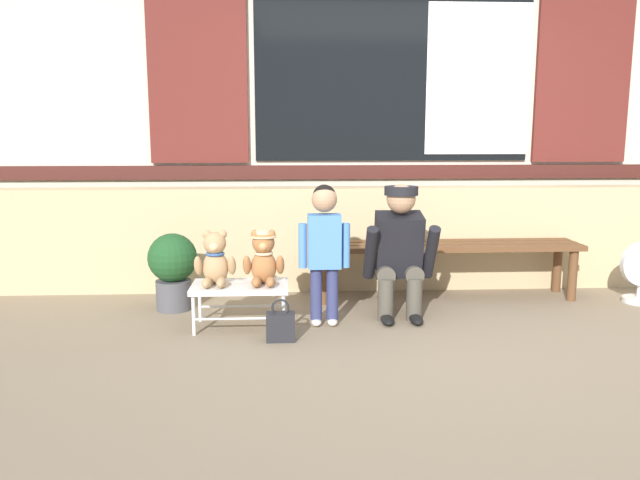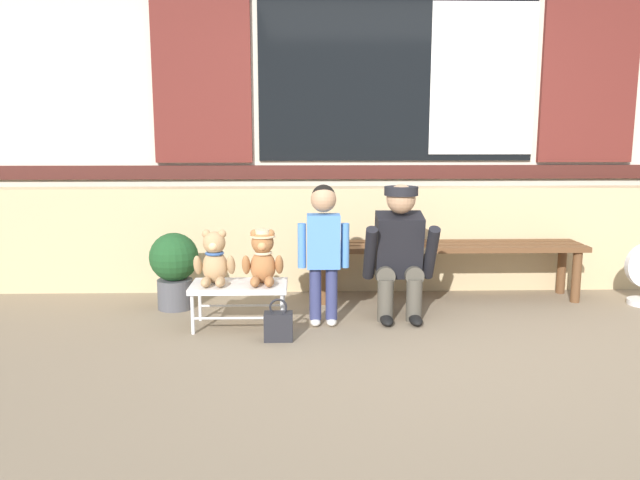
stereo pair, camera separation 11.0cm
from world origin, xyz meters
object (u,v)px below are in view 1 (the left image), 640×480
object	(u,v)px
teddy_bear_plain	(215,260)
potted_plant	(173,267)
small_display_bench	(240,289)
wooden_bench_long	(446,251)
adult_crouching	(400,251)
child_standing	(324,239)
handbag_on_ground	(281,326)
teddy_bear_with_hat	(264,258)

from	to	relation	value
teddy_bear_plain	potted_plant	size ratio (longest dim) A/B	0.64
small_display_bench	potted_plant	bearing A→B (deg)	138.13
wooden_bench_long	adult_crouching	size ratio (longest dim) A/B	2.21
adult_crouching	potted_plant	xyz separation A→B (m)	(-1.63, 0.29, -0.16)
wooden_bench_long	child_standing	world-z (taller)	child_standing
potted_plant	handbag_on_ground	bearing A→B (deg)	-43.64
wooden_bench_long	adult_crouching	world-z (taller)	adult_crouching
small_display_bench	adult_crouching	size ratio (longest dim) A/B	0.67
child_standing	adult_crouching	world-z (taller)	child_standing
teddy_bear_with_hat	handbag_on_ground	distance (m)	0.49
wooden_bench_long	teddy_bear_plain	world-z (taller)	teddy_bear_plain
adult_crouching	child_standing	bearing A→B (deg)	-164.41
child_standing	teddy_bear_with_hat	bearing A→B (deg)	-175.98
handbag_on_ground	potted_plant	xyz separation A→B (m)	(-0.79, 0.76, 0.23)
child_standing	potted_plant	size ratio (longest dim) A/B	1.68
teddy_bear_plain	wooden_bench_long	bearing A→B (deg)	21.83
teddy_bear_plain	handbag_on_ground	world-z (taller)	teddy_bear_plain
teddy_bear_plain	handbag_on_ground	size ratio (longest dim) A/B	1.34
small_display_bench	teddy_bear_with_hat	xyz separation A→B (m)	(0.16, 0.00, 0.21)
child_standing	potted_plant	bearing A→B (deg)	158.07
wooden_bench_long	adult_crouching	distance (m)	0.69
child_standing	small_display_bench	bearing A→B (deg)	-176.90
teddy_bear_with_hat	child_standing	world-z (taller)	child_standing
wooden_bench_long	small_display_bench	world-z (taller)	wooden_bench_long
small_display_bench	teddy_bear_plain	distance (m)	0.25
wooden_bench_long	teddy_bear_with_hat	xyz separation A→B (m)	(-1.40, -0.69, 0.10)
child_standing	potted_plant	distance (m)	1.21
small_display_bench	handbag_on_ground	distance (m)	0.43
wooden_bench_long	handbag_on_ground	xyz separation A→B (m)	(-1.29, -0.98, -0.28)
potted_plant	adult_crouching	bearing A→B (deg)	-10.00
wooden_bench_long	potted_plant	distance (m)	2.10
child_standing	handbag_on_ground	size ratio (longest dim) A/B	3.52
teddy_bear_plain	potted_plant	world-z (taller)	teddy_bear_plain
wooden_bench_long	teddy_bear_plain	xyz separation A→B (m)	(-1.72, -0.69, 0.09)
teddy_bear_plain	handbag_on_ground	xyz separation A→B (m)	(0.43, -0.29, -0.37)
wooden_bench_long	teddy_bear_with_hat	distance (m)	1.57
wooden_bench_long	child_standing	distance (m)	1.22
teddy_bear_plain	child_standing	size ratio (longest dim) A/B	0.38
child_standing	wooden_bench_long	bearing A→B (deg)	33.54
teddy_bear_with_hat	handbag_on_ground	world-z (taller)	teddy_bear_with_hat
wooden_bench_long	small_display_bench	xyz separation A→B (m)	(-1.56, -0.69, -0.11)
teddy_bear_with_hat	adult_crouching	bearing A→B (deg)	10.73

